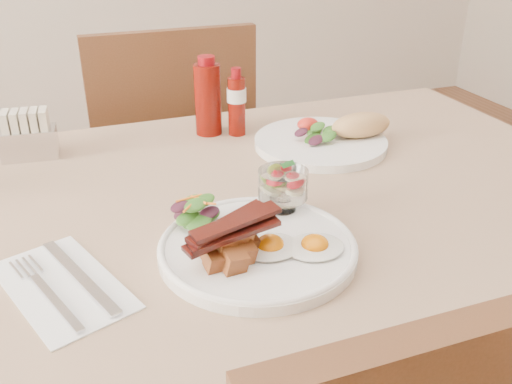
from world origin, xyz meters
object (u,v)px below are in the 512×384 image
Objects in this scene: second_plate at (330,137)px; sugar_caddy at (28,137)px; table at (251,244)px; main_plate at (258,249)px; fruit_cup at (283,184)px; chair_far at (171,168)px; hot_sauce_bottle at (237,103)px; ketchup_bottle at (208,98)px.

second_plate is 0.59m from sugar_caddy.
main_plate is (-0.05, -0.16, 0.10)m from table.
main_plate is 0.12m from fruit_cup.
table is at bearing -144.64° from second_plate.
main_plate is at bearing -93.28° from chair_far.
main_plate is at bearing -131.31° from fruit_cup.
chair_far is 0.48m from hot_sauce_bottle.
ketchup_bottle is at bearing 143.89° from second_plate.
ketchup_bottle reaches higher than second_plate.
main_plate is at bearing -51.98° from sugar_caddy.
second_plate is at bearing 49.29° from main_plate.
main_plate is 1.69× the size of ketchup_bottle.
table is 0.31m from second_plate.
chair_far is at bearing 86.72° from main_plate.
second_plate reaches higher than table.
table is 0.48m from sugar_caddy.
sugar_caddy reaches higher than main_plate.
second_plate is 2.66× the size of sugar_caddy.
chair_far is 0.55m from sugar_caddy.
fruit_cup is 0.55× the size of hot_sauce_bottle.
sugar_caddy is at bearing 176.80° from hot_sauce_bottle.
sugar_caddy is at bearing 121.49° from main_plate.
chair_far is 3.20× the size of second_plate.
main_plate is 0.56m from sugar_caddy.
chair_far is 3.32× the size of main_plate.
chair_far is at bearing 93.62° from ketchup_bottle.
second_plate is (0.28, 0.33, 0.01)m from main_plate.
hot_sauce_bottle reaches higher than second_plate.
sugar_caddy is at bearing -134.31° from chair_far.
table is 12.19× the size of sugar_caddy.
ketchup_bottle is (-0.00, 0.40, 0.02)m from fruit_cup.
table is at bearing -90.00° from chair_far.
chair_far is 5.60× the size of ketchup_bottle.
fruit_cup is at bearing -89.53° from ketchup_bottle.
hot_sauce_bottle is at bearing 75.41° from table.
main_plate is 0.49m from ketchup_bottle.
table is at bearing 73.59° from main_plate.
table is at bearing -93.89° from ketchup_bottle.
chair_far reaches higher than table.
chair_far is at bearing 101.62° from hot_sauce_bottle.
fruit_cup is (0.07, 0.08, 0.05)m from main_plate.
hot_sauce_bottle is 1.32× the size of sugar_caddy.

